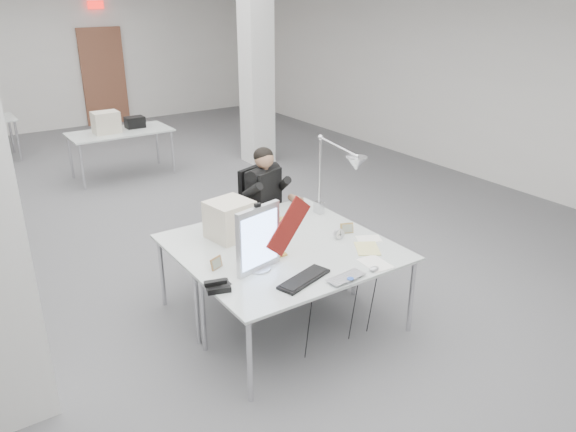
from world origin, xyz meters
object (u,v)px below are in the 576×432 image
object	(u,v)px
desk_phone	(218,287)
architect_lamp	(335,180)
seated_person	(265,187)
laptop	(350,280)
office_chair	(263,219)
beige_monitor	(230,219)
monitor	(258,239)
bankers_lamp	(276,237)
desk_main	(311,266)

from	to	relation	value
desk_phone	architect_lamp	size ratio (longest dim) A/B	0.21
seated_person	laptop	xyz separation A→B (m)	(-0.42, -1.96, -0.13)
office_chair	beige_monitor	bearing A→B (deg)	-157.90
monitor	architect_lamp	xyz separation A→B (m)	(1.17, 0.47, 0.15)
bankers_lamp	desk_phone	xyz separation A→B (m)	(-0.69, -0.24, -0.16)
monitor	architect_lamp	size ratio (longest dim) A/B	0.65
monitor	desk_phone	size ratio (longest dim) A/B	3.05
office_chair	desk_phone	world-z (taller)	office_chair
laptop	bankers_lamp	distance (m)	0.78
seated_person	monitor	distance (m)	1.65
desk_main	architect_lamp	bearing A→B (deg)	40.46
desk_main	beige_monitor	size ratio (longest dim) A/B	4.82
office_chair	monitor	size ratio (longest dim) A/B	1.78
desk_main	laptop	world-z (taller)	laptop
desk_phone	beige_monitor	xyz separation A→B (m)	(0.55, 0.81, 0.15)
desk_main	bankers_lamp	bearing A→B (deg)	115.18
desk_main	seated_person	distance (m)	1.64
desk_phone	beige_monitor	bearing A→B (deg)	73.02
office_chair	laptop	xyz separation A→B (m)	(-0.42, -2.01, 0.27)
seated_person	bankers_lamp	size ratio (longest dim) A/B	2.59
laptop	desk_phone	bearing A→B (deg)	147.63
desk_phone	office_chair	bearing A→B (deg)	65.90
architect_lamp	desk_main	bearing A→B (deg)	-142.53
desk_main	desk_phone	world-z (taller)	desk_phone
office_chair	desk_main	bearing A→B (deg)	-127.44
seated_person	architect_lamp	bearing A→B (deg)	-93.96
bankers_lamp	desk_phone	size ratio (longest dim) A/B	1.97
monitor	laptop	bearing A→B (deg)	-62.56
seated_person	bankers_lamp	xyz separation A→B (m)	(-0.65, -1.24, 0.04)
desk_phone	architect_lamp	distance (m)	1.75
laptop	architect_lamp	bearing A→B (deg)	52.92
monitor	architect_lamp	distance (m)	1.27
seated_person	architect_lamp	distance (m)	0.98
bankers_lamp	architect_lamp	xyz separation A→B (m)	(0.91, 0.34, 0.25)
architect_lamp	desk_phone	bearing A→B (deg)	-163.25
desk_main	office_chair	xyz separation A→B (m)	(0.50, 1.60, -0.25)
office_chair	monitor	xyz separation A→B (m)	(-0.91, -1.42, 0.54)
bankers_lamp	beige_monitor	world-z (taller)	bankers_lamp
architect_lamp	seated_person	bearing A→B (deg)	102.99
office_chair	monitor	bearing A→B (deg)	-142.55
seated_person	monitor	xyz separation A→B (m)	(-0.91, -1.37, 0.13)
beige_monitor	bankers_lamp	bearing A→B (deg)	-85.75
desk_phone	laptop	bearing A→B (deg)	-10.39
desk_phone	seated_person	bearing A→B (deg)	64.95
laptop	beige_monitor	size ratio (longest dim) A/B	0.89
office_chair	seated_person	size ratio (longest dim) A/B	1.06
desk_phone	beige_monitor	world-z (taller)	beige_monitor
bankers_lamp	laptop	bearing A→B (deg)	-70.27
bankers_lamp	desk_phone	distance (m)	0.75
office_chair	desk_phone	size ratio (longest dim) A/B	5.42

